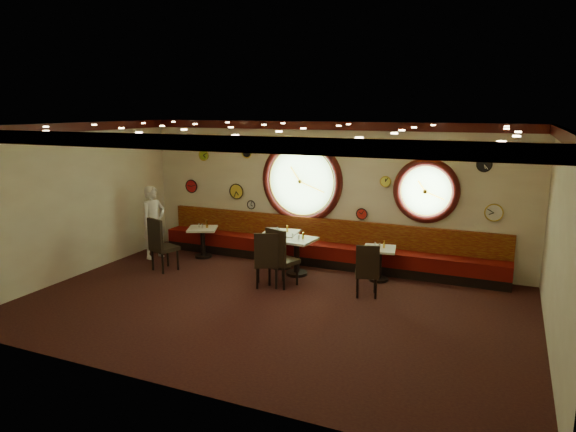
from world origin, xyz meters
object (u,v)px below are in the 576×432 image
object	(u,v)px
chair_a	(160,241)
condiment_b_salt	(277,229)
condiment_b_bottle	(287,228)
condiment_d_bottle	(384,244)
chair_b	(267,256)
condiment_c_salt	(293,235)
table_b	(281,245)
chair_d	(367,267)
condiment_d_pepper	(380,246)
condiment_a_salt	(199,225)
condiment_b_pepper	(279,230)
table_c	(297,252)
condiment_d_salt	(375,244)
chair_c	(280,254)
waiter	(154,222)
condiment_a_bottle	(207,224)
condiment_a_pepper	(202,226)
table_d	(379,260)
condiment_c_pepper	(299,237)
condiment_c_bottle	(303,236)
table_a	(203,239)

from	to	relation	value
chair_a	condiment_b_salt	xyz separation A→B (m)	(2.20, 1.29, 0.19)
condiment_b_bottle	condiment_d_bottle	world-z (taller)	condiment_b_bottle
chair_b	condiment_b_bottle	xyz separation A→B (m)	(-0.17, 1.39, 0.24)
condiment_c_salt	condiment_b_bottle	bearing A→B (deg)	127.71
table_b	condiment_c_salt	world-z (taller)	condiment_c_salt
chair_b	chair_d	size ratio (longest dim) A/B	1.10
condiment_b_salt	condiment_d_pepper	xyz separation A→B (m)	(2.31, -0.05, -0.11)
condiment_a_salt	condiment_d_pepper	distance (m)	4.36
chair_d	condiment_b_pepper	bearing A→B (deg)	138.88
chair_d	condiment_d_pepper	size ratio (longest dim) A/B	5.65
condiment_c_salt	condiment_b_pepper	xyz separation A→B (m)	(-0.43, 0.26, 0.02)
table_c	condiment_d_pepper	distance (m)	1.75
condiment_d_salt	chair_c	bearing A→B (deg)	-142.52
waiter	condiment_a_bottle	bearing A→B (deg)	-49.54
condiment_a_pepper	table_d	bearing A→B (deg)	0.47
condiment_b_salt	condiment_d_salt	world-z (taller)	condiment_b_salt
chair_c	condiment_d_salt	size ratio (longest dim) A/B	7.80
chair_a	condiment_a_salt	size ratio (longest dim) A/B	7.41
condiment_b_salt	table_b	bearing A→B (deg)	2.03
condiment_d_bottle	condiment_a_salt	bearing A→B (deg)	-179.77
chair_a	condiment_b_pepper	xyz separation A→B (m)	(2.26, 1.26, 0.19)
chair_c	condiment_a_bottle	xyz separation A→B (m)	(-2.44, 1.21, 0.13)
chair_a	condiment_d_salt	world-z (taller)	chair_a
table_d	waiter	xyz separation A→B (m)	(-5.27, -0.49, 0.42)
condiment_a_bottle	waiter	xyz separation A→B (m)	(-1.12, -0.54, 0.05)
chair_a	condiment_d_pepper	size ratio (longest dim) A/B	6.49
chair_c	condiment_b_bottle	world-z (taller)	chair_c
condiment_a_salt	condiment_c_pepper	xyz separation A→B (m)	(2.71, -0.37, 0.08)
table_d	condiment_c_bottle	bearing A→B (deg)	-169.28
table_d	condiment_a_salt	xyz separation A→B (m)	(-4.35, 0.01, 0.33)
table_a	chair_c	xyz separation A→B (m)	(2.53, -1.16, 0.23)
table_a	condiment_d_salt	xyz separation A→B (m)	(4.14, 0.07, 0.29)
chair_b	condiment_c_bottle	world-z (taller)	chair_b
chair_a	condiment_d_salt	bearing A→B (deg)	36.68
table_b	condiment_b_salt	size ratio (longest dim) A/B	7.47
condiment_a_bottle	condiment_d_bottle	distance (m)	4.24
table_b	condiment_a_salt	distance (m)	2.14
condiment_a_salt	condiment_d_bottle	distance (m)	4.43
table_b	chair_b	xyz separation A→B (m)	(0.29, -1.31, 0.13)
chair_b	condiment_b_salt	xyz separation A→B (m)	(-0.37, 1.31, 0.22)
table_d	condiment_b_salt	world-z (taller)	condiment_b_salt
table_c	chair_a	xyz separation A→B (m)	(-2.80, -0.95, 0.17)
table_d	condiment_a_salt	size ratio (longest dim) A/B	7.40
chair_d	condiment_a_pepper	world-z (taller)	chair_d
condiment_c_pepper	chair_a	bearing A→B (deg)	-162.15
condiment_c_bottle	table_a	bearing A→B (deg)	173.70
condiment_b_pepper	condiment_c_bottle	bearing A→B (deg)	-22.07
condiment_d_salt	waiter	world-z (taller)	waiter
chair_b	condiment_c_salt	world-z (taller)	chair_b
table_d	chair_d	bearing A→B (deg)	-88.97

